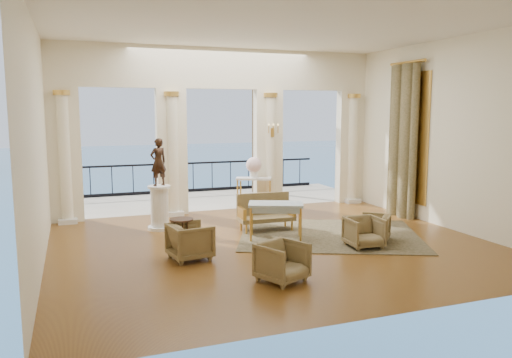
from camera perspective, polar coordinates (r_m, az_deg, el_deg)
name	(u,v)px	position (r m, az deg, el deg)	size (l,w,h in m)	color
floor	(273,244)	(10.68, 2.00, -7.47)	(9.00, 9.00, 0.00)	#462110
room_walls	(297,107)	(9.27, 4.73, 8.19)	(9.00, 9.00, 9.00)	white
arcade	(222,119)	(13.91, -3.96, 6.86)	(9.00, 0.56, 4.50)	#F9EACA
terrace	(205,201)	(16.07, -5.86, -2.47)	(10.00, 3.60, 0.10)	#ACA18E
balustrade	(193,180)	(17.54, -7.19, -0.11)	(9.00, 0.06, 1.03)	black
palm_tree	(255,72)	(17.22, -0.14, 12.09)	(2.00, 2.00, 4.50)	#4C3823
sea	(105,176)	(70.19, -16.91, 0.30)	(160.00, 160.00, 0.00)	#2C658B
curtain	(402,141)	(13.76, 16.37, 4.20)	(0.33, 1.40, 4.09)	#4D4A29
window_frame	(408,138)	(13.87, 17.00, 4.54)	(0.04, 1.60, 3.40)	gold
wall_sconce	(273,132)	(14.09, 1.91, 5.44)	(0.30, 0.11, 0.33)	gold
rug	(329,235)	(11.56, 8.39, -6.30)	(3.98, 3.10, 0.02)	#292E19
armchair_a	(282,260)	(8.37, 3.03, -9.23)	(0.70, 0.66, 0.72)	#43381D
armchair_b	(364,231)	(10.59, 12.25, -5.81)	(0.68, 0.64, 0.70)	#43381D
armchair_c	(374,226)	(11.18, 13.36, -5.28)	(0.62, 0.58, 0.64)	#43381D
armchair_d	(190,239)	(9.64, -7.53, -6.85)	(0.74, 0.70, 0.77)	#43381D
settee	(265,212)	(11.84, 1.05, -3.79)	(1.33, 0.60, 0.87)	#43381D
game_table	(276,207)	(10.94, 2.28, -3.19)	(1.34, 1.04, 0.81)	#99B2C5
pedestal	(160,208)	(12.09, -10.97, -3.32)	(0.58, 0.58, 1.05)	silver
statue	(158,162)	(11.93, -11.10, 1.91)	(0.41, 0.27, 1.12)	#301E15
console_table	(254,183)	(14.06, -0.25, -0.49)	(1.06, 0.74, 0.94)	silver
urn	(254,166)	(14.00, -0.25, 1.50)	(0.44, 0.44, 0.58)	white
side_table	(182,224)	(9.77, -8.51, -5.12)	(0.46, 0.46, 0.75)	black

